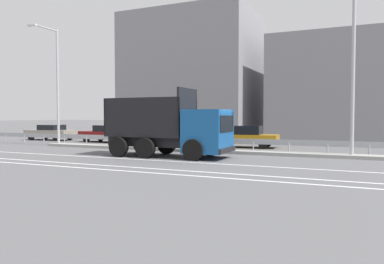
{
  "coord_description": "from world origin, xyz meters",
  "views": [
    {
      "loc": [
        6.92,
        -17.96,
        2.13
      ],
      "look_at": [
        -1.68,
        1.08,
        1.26
      ],
      "focal_mm": 35.0,
      "sensor_mm": 36.0,
      "label": 1
    }
  ],
  "objects_px": {
    "dump_truck": "(182,133)",
    "street_lamp_1": "(354,46)",
    "street_lamp_0": "(56,80)",
    "parked_car_0": "(51,132)",
    "parked_car_1": "(107,134)",
    "parked_car_3": "(246,137)",
    "parked_car_2": "(167,135)",
    "median_road_sign": "(112,130)"
  },
  "relations": [
    {
      "from": "street_lamp_0",
      "to": "parked_car_0",
      "type": "xyz_separation_m",
      "value": [
        -5.39,
        4.84,
        -4.0
      ]
    },
    {
      "from": "median_road_sign",
      "to": "street_lamp_0",
      "type": "distance_m",
      "value": 5.94
    },
    {
      "from": "dump_truck",
      "to": "parked_car_3",
      "type": "distance_m",
      "value": 7.47
    },
    {
      "from": "parked_car_3",
      "to": "dump_truck",
      "type": "bearing_deg",
      "value": 165.41
    },
    {
      "from": "street_lamp_0",
      "to": "street_lamp_1",
      "type": "height_order",
      "value": "street_lamp_1"
    },
    {
      "from": "parked_car_1",
      "to": "parked_car_2",
      "type": "distance_m",
      "value": 5.66
    },
    {
      "from": "dump_truck",
      "to": "parked_car_1",
      "type": "relative_size",
      "value": 1.39
    },
    {
      "from": "median_road_sign",
      "to": "parked_car_0",
      "type": "xyz_separation_m",
      "value": [
        -10.2,
        4.73,
        -0.51
      ]
    },
    {
      "from": "dump_truck",
      "to": "street_lamp_1",
      "type": "relative_size",
      "value": 0.66
    },
    {
      "from": "street_lamp_0",
      "to": "street_lamp_1",
      "type": "xyz_separation_m",
      "value": [
        19.59,
        0.05,
        0.94
      ]
    },
    {
      "from": "median_road_sign",
      "to": "parked_car_3",
      "type": "relative_size",
      "value": 0.52
    },
    {
      "from": "street_lamp_0",
      "to": "parked_car_0",
      "type": "height_order",
      "value": "street_lamp_0"
    },
    {
      "from": "street_lamp_0",
      "to": "parked_car_2",
      "type": "bearing_deg",
      "value": 33.11
    },
    {
      "from": "parked_car_0",
      "to": "street_lamp_0",
      "type": "bearing_deg",
      "value": -134.75
    },
    {
      "from": "street_lamp_1",
      "to": "parked_car_3",
      "type": "distance_m",
      "value": 9.38
    },
    {
      "from": "street_lamp_1",
      "to": "parked_car_3",
      "type": "bearing_deg",
      "value": 147.68
    },
    {
      "from": "parked_car_0",
      "to": "parked_car_3",
      "type": "height_order",
      "value": "parked_car_3"
    },
    {
      "from": "street_lamp_1",
      "to": "parked_car_0",
      "type": "distance_m",
      "value": 25.92
    },
    {
      "from": "dump_truck",
      "to": "street_lamp_0",
      "type": "relative_size",
      "value": 0.8
    },
    {
      "from": "parked_car_0",
      "to": "parked_car_3",
      "type": "relative_size",
      "value": 1.02
    },
    {
      "from": "median_road_sign",
      "to": "parked_car_0",
      "type": "relative_size",
      "value": 0.51
    },
    {
      "from": "dump_truck",
      "to": "street_lamp_0",
      "type": "xyz_separation_m",
      "value": [
        -11.49,
        3.01,
        3.42
      ]
    },
    {
      "from": "dump_truck",
      "to": "parked_car_3",
      "type": "bearing_deg",
      "value": 168.82
    },
    {
      "from": "parked_car_0",
      "to": "parked_car_1",
      "type": "relative_size",
      "value": 0.94
    },
    {
      "from": "parked_car_0",
      "to": "parked_car_1",
      "type": "height_order",
      "value": "parked_car_1"
    },
    {
      "from": "street_lamp_1",
      "to": "parked_car_2",
      "type": "bearing_deg",
      "value": 161.61
    },
    {
      "from": "dump_truck",
      "to": "street_lamp_0",
      "type": "bearing_deg",
      "value": -105.45
    },
    {
      "from": "street_lamp_1",
      "to": "parked_car_2",
      "type": "xyz_separation_m",
      "value": [
        -12.93,
        4.3,
        -4.89
      ]
    },
    {
      "from": "parked_car_1",
      "to": "parked_car_2",
      "type": "xyz_separation_m",
      "value": [
        5.65,
        -0.24,
        0.04
      ]
    },
    {
      "from": "dump_truck",
      "to": "median_road_sign",
      "type": "bearing_deg",
      "value": -115.81
    },
    {
      "from": "dump_truck",
      "to": "parked_car_2",
      "type": "relative_size",
      "value": 1.58
    },
    {
      "from": "street_lamp_0",
      "to": "parked_car_2",
      "type": "height_order",
      "value": "street_lamp_0"
    },
    {
      "from": "dump_truck",
      "to": "median_road_sign",
      "type": "distance_m",
      "value": 7.38
    },
    {
      "from": "parked_car_1",
      "to": "median_road_sign",
      "type": "bearing_deg",
      "value": -135.5
    },
    {
      "from": "dump_truck",
      "to": "street_lamp_1",
      "type": "distance_m",
      "value": 9.69
    },
    {
      "from": "street_lamp_0",
      "to": "parked_car_1",
      "type": "height_order",
      "value": "street_lamp_0"
    },
    {
      "from": "parked_car_1",
      "to": "parked_car_3",
      "type": "bearing_deg",
      "value": -87.09
    },
    {
      "from": "street_lamp_1",
      "to": "parked_car_3",
      "type": "relative_size",
      "value": 2.26
    },
    {
      "from": "street_lamp_0",
      "to": "parked_car_3",
      "type": "bearing_deg",
      "value": 18.6
    },
    {
      "from": "street_lamp_1",
      "to": "parked_car_0",
      "type": "xyz_separation_m",
      "value": [
        -24.99,
        4.79,
        -4.94
      ]
    },
    {
      "from": "street_lamp_0",
      "to": "parked_car_2",
      "type": "distance_m",
      "value": 8.89
    },
    {
      "from": "street_lamp_0",
      "to": "parked_car_3",
      "type": "height_order",
      "value": "street_lamp_0"
    }
  ]
}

